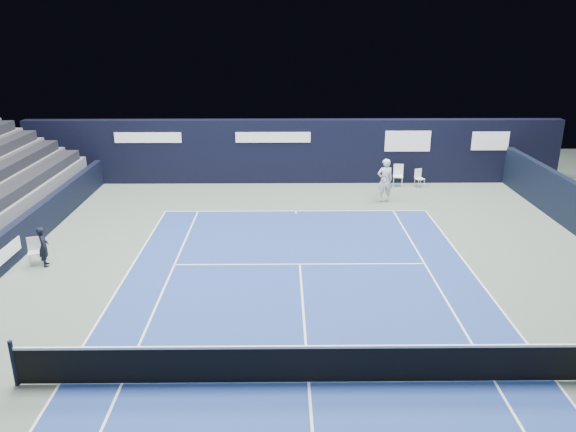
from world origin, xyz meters
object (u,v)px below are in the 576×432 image
folding_chair_back_b (398,174)px  folding_chair_back_a (419,177)px  line_judge_chair (34,249)px  tennis_net (309,363)px  tennis_player (385,180)px

folding_chair_back_b → folding_chair_back_a: bearing=2.7°
line_judge_chair → tennis_net: (8.68, -6.55, -0.01)m
line_judge_chair → tennis_net: tennis_net is taller
folding_chair_back_a → line_judge_chair: line_judge_chair is taller
line_judge_chair → folding_chair_back_a: bearing=11.9°
folding_chair_back_b → tennis_net: (-5.04, -15.72, -0.09)m
folding_chair_back_a → tennis_net: bearing=-132.8°
folding_chair_back_b → line_judge_chair: folding_chair_back_b is taller
folding_chair_back_a → folding_chair_back_b: folding_chair_back_b is taller
folding_chair_back_a → folding_chair_back_b: size_ratio=0.83×
folding_chair_back_a → folding_chair_back_b: (-0.98, 0.14, 0.10)m
tennis_net → folding_chair_back_a: bearing=68.9°
line_judge_chair → tennis_player: tennis_player is taller
line_judge_chair → tennis_player: size_ratio=0.47×
line_judge_chair → folding_chair_back_b: bearing=14.1°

